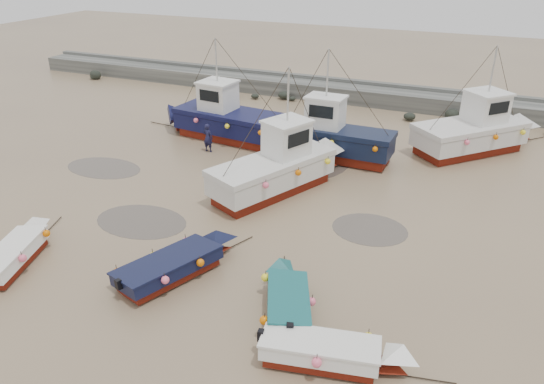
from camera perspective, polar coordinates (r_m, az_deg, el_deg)
The scene contains 15 objects.
ground at distance 23.75m, azimuth -6.36°, elevation -3.80°, with size 120.00×120.00×0.00m, color #907A5A.
seawall at distance 42.59m, azimuth 8.60°, elevation 10.40°, with size 60.00×4.92×1.50m.
puddle_a at distance 24.81m, azimuth -13.87°, elevation -3.07°, with size 4.39×4.39×0.01m, color #50473F.
puddle_b at distance 23.85m, azimuth 10.46°, elevation -3.95°, with size 3.36×3.36×0.01m, color #50473F.
puddle_c at distance 31.15m, azimuth -17.65°, elevation 2.50°, with size 4.55×4.55×0.01m, color #50473F.
puddle_d at distance 30.82m, azimuth 3.31°, elevation 3.46°, with size 5.52×5.52×0.01m, color #50473F.
dinghy_0 at distance 23.25m, azimuth -25.72°, elevation -5.57°, with size 2.60×5.74×1.43m.
dinghy_1 at distance 20.52m, azimuth -10.17°, elevation -7.45°, with size 3.41×6.17×1.43m.
dinghy_2 at distance 18.50m, azimuth 1.50°, elevation -11.02°, with size 2.73×5.00×1.43m.
dinghy_3 at distance 16.48m, azimuth 6.49°, elevation -16.69°, with size 5.79×2.26×1.43m.
cabin_boat_0 at distance 34.03m, azimuth -5.17°, elevation 7.92°, with size 10.73×3.75×6.22m.
cabin_boat_1 at distance 26.56m, azimuth 0.99°, elevation 2.90°, with size 5.32×9.56×6.22m.
cabin_boat_2 at distance 30.78m, azimuth 6.03°, elevation 6.05°, with size 9.37×2.81×6.22m.
cabin_boat_3 at distance 33.93m, azimuth 21.25°, elevation 6.26°, with size 7.67×8.19×6.22m.
person at distance 32.30m, azimuth -6.83°, elevation 4.37°, with size 0.63×0.41×1.73m, color #161634.
Camera 1 is at (10.68, -17.77, 11.60)m, focal length 35.00 mm.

